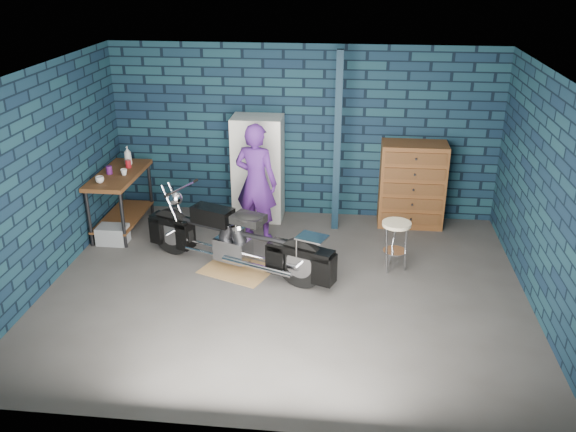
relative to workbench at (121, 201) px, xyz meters
name	(u,v)px	position (x,y,z in m)	size (l,w,h in m)	color
ground	(285,289)	(2.68, -1.55, -0.46)	(6.00, 6.00, 0.00)	#4B4846
room_walls	(290,131)	(2.68, -1.00, 1.45)	(6.02, 5.01, 2.71)	#0F2033
support_post	(337,144)	(3.23, 0.40, 0.90)	(0.10, 0.10, 2.70)	#102332
workbench	(121,201)	(0.00, 0.00, 0.00)	(0.60, 1.40, 0.91)	#5B301B
drip_mat	(238,269)	(1.99, -1.12, -0.45)	(0.90, 0.68, 0.01)	#9B6F43
motorcycle	(236,234)	(1.99, -1.12, 0.07)	(2.38, 0.64, 1.05)	black
person	(256,182)	(2.09, -0.08, 0.42)	(0.64, 0.42, 1.75)	#4E2079
storage_bin	(113,235)	(0.02, -0.50, -0.32)	(0.43, 0.30, 0.26)	gray
locker	(258,169)	(2.00, 0.68, 0.37)	(0.77, 0.55, 1.65)	silver
tool_chest	(412,185)	(4.38, 0.68, 0.20)	(0.98, 0.55, 1.31)	brown
shop_stool	(395,246)	(4.07, -0.88, -0.11)	(0.38, 0.38, 0.69)	beige
cup_a	(100,180)	(-0.10, -0.43, 0.50)	(0.12, 0.12, 0.10)	beige
cup_b	(124,172)	(0.12, -0.07, 0.50)	(0.10, 0.10, 0.09)	beige
mug_purple	(109,170)	(-0.11, -0.05, 0.52)	(0.09, 0.09, 0.12)	#561863
mug_red	(128,164)	(0.07, 0.26, 0.51)	(0.09, 0.09, 0.12)	#A2151E
bottle	(128,156)	(0.03, 0.38, 0.61)	(0.12, 0.12, 0.30)	gray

